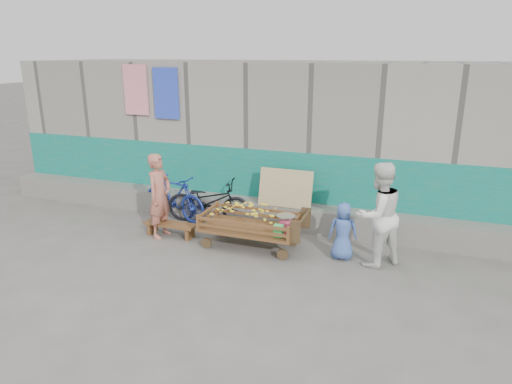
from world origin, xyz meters
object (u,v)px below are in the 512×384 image
(vendor_man, at_px, (160,196))
(woman, at_px, (378,215))
(bicycle_dark, at_px, (209,201))
(bicycle_blue, at_px, (174,197))
(bench, at_px, (171,227))
(child, at_px, (343,231))
(banana_cart, at_px, (248,218))

(vendor_man, bearing_deg, woman, -83.87)
(woman, bearing_deg, bicycle_dark, -57.51)
(vendor_man, bearing_deg, bicycle_blue, 18.18)
(vendor_man, bearing_deg, bicycle_dark, -25.57)
(bench, relative_size, child, 1.03)
(woman, relative_size, bicycle_dark, 0.99)
(bicycle_dark, bearing_deg, vendor_man, 141.85)
(bicycle_blue, bearing_deg, child, -87.68)
(vendor_man, xyz_separation_m, bicycle_blue, (-0.21, 0.83, -0.30))
(child, bearing_deg, bicycle_dark, -24.98)
(banana_cart, height_order, bicycle_blue, bicycle_blue)
(bench, relative_size, vendor_man, 0.64)
(bicycle_dark, distance_m, bicycle_blue, 0.73)
(child, height_order, bicycle_blue, child)
(banana_cart, bearing_deg, bench, -178.74)
(bench, distance_m, vendor_man, 0.60)
(bicycle_blue, bearing_deg, bench, -141.61)
(banana_cart, height_order, child, child)
(banana_cart, bearing_deg, vendor_man, -177.06)
(banana_cart, xyz_separation_m, bicycle_blue, (-1.85, 0.75, -0.05))
(banana_cart, distance_m, woman, 2.12)
(bench, height_order, bicycle_dark, bicycle_dark)
(bicycle_dark, relative_size, bicycle_blue, 1.08)
(bench, relative_size, bicycle_dark, 0.58)
(banana_cart, distance_m, bicycle_dark, 1.40)
(woman, distance_m, bicycle_blue, 4.03)
(bench, xyz_separation_m, bicycle_blue, (-0.37, 0.78, 0.28))
(bench, bearing_deg, bicycle_blue, 115.17)
(child, relative_size, bicycle_dark, 0.57)
(vendor_man, distance_m, woman, 3.74)
(banana_cart, height_order, bench, banana_cart)
(banana_cart, xyz_separation_m, child, (1.58, 0.09, -0.04))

